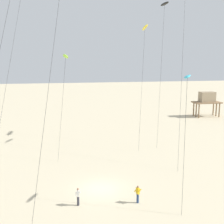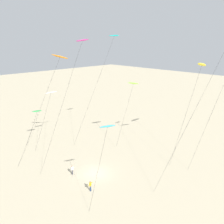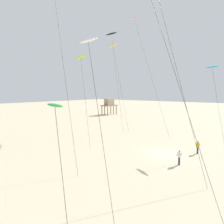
% 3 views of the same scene
% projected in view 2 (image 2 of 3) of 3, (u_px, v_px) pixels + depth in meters
% --- Properties ---
extents(ground_plane, '(260.00, 260.00, 0.00)m').
position_uv_depth(ground_plane, '(96.00, 173.00, 37.16)').
color(ground_plane, beige).
extents(kite_green, '(1.73, 3.63, 7.51)m').
position_uv_depth(kite_green, '(37.00, 112.00, 45.72)').
color(kite_green, green).
rests_on(kite_green, ground).
extents(kite_lime, '(1.99, 4.73, 13.73)m').
position_uv_depth(kite_lime, '(133.00, 84.00, 43.22)').
color(kite_lime, '#8CD833').
rests_on(kite_lime, ground).
extents(kite_cyan, '(1.79, 3.47, 11.77)m').
position_uv_depth(kite_cyan, '(107.00, 128.00, 26.23)').
color(kite_cyan, '#33BFE0').
rests_on(kite_cyan, ground).
extents(kite_orange, '(4.47, 9.23, 19.33)m').
position_uv_depth(kite_orange, '(59.00, 58.00, 35.98)').
color(kite_orange, orange).
rests_on(kite_orange, ground).
extents(kite_magenta, '(3.88, 8.35, 21.59)m').
position_uv_depth(kite_magenta, '(80.00, 47.00, 33.30)').
color(kite_magenta, '#D8339E').
rests_on(kite_magenta, ground).
extents(kite_teal, '(4.23, 9.68, 22.48)m').
position_uv_depth(kite_teal, '(114.00, 38.00, 43.64)').
color(kite_teal, teal).
rests_on(kite_teal, ground).
extents(kite_white, '(2.22, 4.91, 11.98)m').
position_uv_depth(kite_white, '(51.00, 93.00, 42.65)').
color(kite_white, white).
rests_on(kite_white, ground).
extents(kite_yellow, '(2.33, 5.47, 18.08)m').
position_uv_depth(kite_yellow, '(202.00, 66.00, 36.00)').
color(kite_yellow, yellow).
rests_on(kite_yellow, ground).
extents(kite_flyer_nearest, '(0.68, 0.69, 1.67)m').
position_uv_depth(kite_flyer_nearest, '(90.00, 186.00, 32.51)').
color(kite_flyer_nearest, navy).
rests_on(kite_flyer_nearest, ground).
extents(kite_flyer_middle, '(0.53, 0.56, 1.67)m').
position_uv_depth(kite_flyer_middle, '(72.00, 170.00, 36.55)').
color(kite_flyer_middle, '#33333D').
rests_on(kite_flyer_middle, ground).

